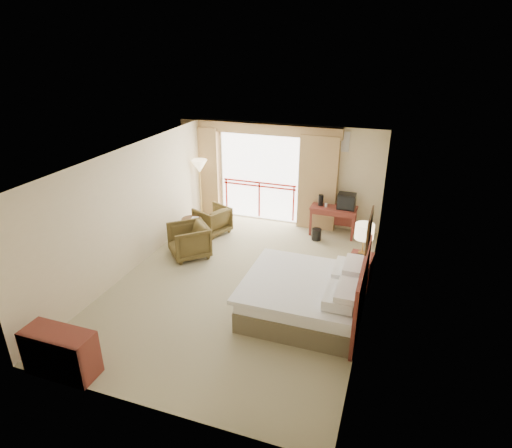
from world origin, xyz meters
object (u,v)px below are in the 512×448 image
at_px(desk, 334,212).
at_px(nightstand, 360,270).
at_px(wastebasket, 317,234).
at_px(bed, 306,296).
at_px(dresser, 60,353).
at_px(armchair_near, 190,256).
at_px(side_table, 192,225).
at_px(floor_lamp, 199,169).
at_px(tv, 347,201).
at_px(armchair_far, 213,232).
at_px(table_lamp, 364,232).

bearing_deg(desk, nightstand, -68.66).
height_order(desk, wastebasket, desk).
height_order(bed, dresser, bed).
bearing_deg(armchair_near, side_table, 159.70).
distance_m(desk, floor_lamp, 3.77).
xyz_separation_m(tv, armchair_near, (-3.26, -2.30, -0.95)).
distance_m(bed, tv, 3.68).
height_order(armchair_near, dresser, dresser).
height_order(tv, armchair_far, tv).
xyz_separation_m(bed, armchair_far, (-3.13, 2.72, -0.38)).
xyz_separation_m(armchair_far, armchair_near, (0.03, -1.38, 0.00)).
distance_m(table_lamp, floor_lamp, 5.06).
bearing_deg(nightstand, desk, 116.88).
bearing_deg(side_table, armchair_far, 57.31).
bearing_deg(desk, tv, -11.75).
bearing_deg(nightstand, armchair_far, 165.73).
relative_size(armchair_far, floor_lamp, 0.46).
xyz_separation_m(table_lamp, tv, (-0.65, 2.21, -0.22)).
relative_size(wastebasket, floor_lamp, 0.17).
bearing_deg(armchair_far, bed, 74.12).
height_order(table_lamp, tv, table_lamp).
distance_m(armchair_far, armchair_near, 1.38).
xyz_separation_m(table_lamp, armchair_far, (-3.94, 1.30, -1.17)).
bearing_deg(floor_lamp, table_lamp, -23.89).
relative_size(tv, side_table, 0.80).
distance_m(bed, floor_lamp, 5.26).
bearing_deg(armchair_near, tv, 81.95).
height_order(tv, side_table, tv).
bearing_deg(armchair_near, bed, 23.38).
height_order(bed, floor_lamp, floor_lamp).
height_order(nightstand, armchair_near, nightstand).
distance_m(nightstand, table_lamp, 0.85).
height_order(nightstand, dresser, dresser).
relative_size(desk, floor_lamp, 0.68).
bearing_deg(tv, nightstand, -56.20).
relative_size(bed, nightstand, 3.25).
xyz_separation_m(wastebasket, side_table, (-3.00, -0.97, 0.23)).
bearing_deg(armchair_far, table_lamp, 96.87).
xyz_separation_m(armchair_near, floor_lamp, (-0.71, 2.13, 1.47)).
bearing_deg(table_lamp, tv, 106.40).
bearing_deg(floor_lamp, tv, 2.47).
bearing_deg(dresser, tv, 59.45).
bearing_deg(dresser, nightstand, 42.90).
height_order(table_lamp, desk, table_lamp).
relative_size(table_lamp, tv, 1.52).
relative_size(bed, tv, 4.85).
relative_size(nightstand, side_table, 1.20).
bearing_deg(wastebasket, bed, -81.75).
distance_m(nightstand, wastebasket, 2.21).
distance_m(wastebasket, dresser, 6.49).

